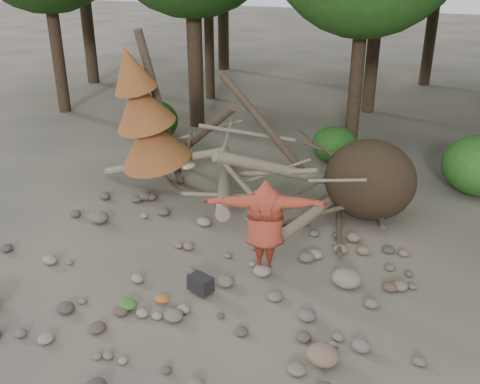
% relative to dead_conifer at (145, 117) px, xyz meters
% --- Properties ---
extents(ground, '(120.00, 120.00, 0.00)m').
position_rel_dead_conifer_xyz_m(ground, '(3.12, -3.37, -2.11)').
color(ground, '#514C44').
rests_on(ground, ground).
extents(deadfall_pile, '(8.55, 5.24, 3.30)m').
position_rel_dead_conifer_xyz_m(deadfall_pile, '(5.13, 0.87, -1.16)').
color(deadfall_pile, '#332619').
rests_on(deadfall_pile, ground).
extents(dead_conifer, '(2.06, 2.16, 4.35)m').
position_rel_dead_conifer_xyz_m(dead_conifer, '(0.00, 0.00, 0.00)').
color(dead_conifer, '#4C3F30').
rests_on(dead_conifer, ground).
extents(bush_left, '(1.80, 1.80, 1.44)m').
position_rel_dead_conifer_xyz_m(bush_left, '(-2.38, 3.83, -1.39)').
color(bush_left, '#1B4713').
rests_on(bush_left, ground).
extents(bush_mid, '(1.40, 1.40, 1.12)m').
position_rel_dead_conifer_xyz_m(bush_mid, '(3.92, 4.43, -1.55)').
color(bush_mid, '#245A1A').
rests_on(bush_mid, ground).
extents(bush_right, '(2.00, 2.00, 1.60)m').
position_rel_dead_conifer_xyz_m(bush_right, '(8.12, 3.63, -1.31)').
color(bush_right, '#2D6B21').
rests_on(bush_right, ground).
extents(frisbee_thrower, '(2.88, 1.46, 2.16)m').
position_rel_dead_conifer_xyz_m(frisbee_thrower, '(4.35, -2.44, -1.06)').
color(frisbee_thrower, '#9E3623').
rests_on(frisbee_thrower, ground).
extents(backpack, '(0.52, 0.41, 0.30)m').
position_rel_dead_conifer_xyz_m(backpack, '(3.54, -3.66, -1.96)').
color(backpack, black).
rests_on(backpack, ground).
extents(cloth_green, '(0.38, 0.31, 0.14)m').
position_rel_dead_conifer_xyz_m(cloth_green, '(2.57, -4.69, -2.04)').
color(cloth_green, '#396829').
rests_on(cloth_green, ground).
extents(cloth_orange, '(0.29, 0.23, 0.10)m').
position_rel_dead_conifer_xyz_m(cloth_orange, '(3.05, -4.27, -2.06)').
color(cloth_orange, '#A85D1C').
rests_on(cloth_orange, ground).
extents(boulder_front_right, '(0.52, 0.47, 0.31)m').
position_rel_dead_conifer_xyz_m(boulder_front_right, '(6.21, -4.58, -1.95)').
color(boulder_front_right, '#806250').
rests_on(boulder_front_right, ground).
extents(boulder_mid_right, '(0.59, 0.53, 0.35)m').
position_rel_dead_conifer_xyz_m(boulder_mid_right, '(6.02, -2.28, -1.94)').
color(boulder_mid_right, gray).
rests_on(boulder_mid_right, ground).
extents(boulder_mid_left, '(0.47, 0.42, 0.28)m').
position_rel_dead_conifer_xyz_m(boulder_mid_left, '(-0.11, -2.07, -1.97)').
color(boulder_mid_left, '#605851').
rests_on(boulder_mid_left, ground).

